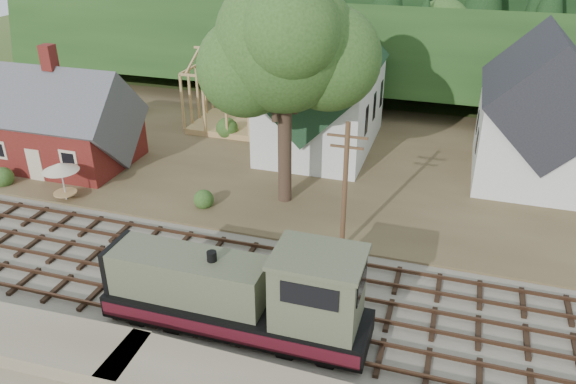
% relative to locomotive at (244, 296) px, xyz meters
% --- Properties ---
extents(ground, '(140.00, 140.00, 0.00)m').
position_rel_locomotive_xyz_m(ground, '(-4.21, 3.00, -2.17)').
color(ground, '#384C1E').
rests_on(ground, ground).
extents(railroad_bed, '(64.00, 11.00, 0.16)m').
position_rel_locomotive_xyz_m(railroad_bed, '(-4.21, 3.00, -2.09)').
color(railroad_bed, '#726B5B').
rests_on(railroad_bed, ground).
extents(village_flat, '(64.00, 26.00, 0.30)m').
position_rel_locomotive_xyz_m(village_flat, '(-4.21, 21.00, -2.02)').
color(village_flat, brown).
rests_on(village_flat, ground).
extents(hillside, '(70.00, 28.96, 12.74)m').
position_rel_locomotive_xyz_m(hillside, '(-4.21, 45.00, -2.17)').
color(hillside, '#1E3F19').
rests_on(hillside, ground).
extents(ridge, '(80.00, 20.00, 12.00)m').
position_rel_locomotive_xyz_m(ridge, '(-4.21, 61.00, -2.17)').
color(ridge, black).
rests_on(ridge, ground).
extents(depot, '(10.80, 7.41, 9.00)m').
position_rel_locomotive_xyz_m(depot, '(-20.21, 14.00, 1.05)').
color(depot, '#561B13').
rests_on(depot, village_flat).
extents(church, '(8.40, 15.17, 13.00)m').
position_rel_locomotive_xyz_m(church, '(-2.21, 22.68, 3.01)').
color(church, silver).
rests_on(church, village_flat).
extents(farmhouse, '(8.40, 10.80, 10.60)m').
position_rel_locomotive_xyz_m(farmhouse, '(13.79, 22.00, 2.70)').
color(farmhouse, silver).
rests_on(farmhouse, village_flat).
extents(timber_frame, '(8.20, 6.20, 6.99)m').
position_rel_locomotive_xyz_m(timber_frame, '(-10.21, 25.00, 1.10)').
color(timber_frame, tan).
rests_on(timber_frame, village_flat).
extents(lattice_tower, '(3.20, 3.20, 12.12)m').
position_rel_locomotive_xyz_m(lattice_tower, '(-10.21, 31.00, 7.86)').
color(lattice_tower, silver).
rests_on(lattice_tower, village_flat).
extents(big_tree, '(10.90, 8.40, 14.70)m').
position_rel_locomotive_xyz_m(big_tree, '(-2.04, 13.08, 8.05)').
color(big_tree, '#38281E').
rests_on(big_tree, village_flat).
extents(telegraph_pole_near, '(2.20, 0.28, 8.00)m').
position_rel_locomotive_xyz_m(telegraph_pole_near, '(2.79, 8.20, 2.08)').
color(telegraph_pole_near, '#4C331E').
rests_on(telegraph_pole_near, ground).
extents(locomotive, '(12.31, 3.08, 4.92)m').
position_rel_locomotive_xyz_m(locomotive, '(0.00, 0.00, 0.00)').
color(locomotive, black).
rests_on(locomotive, railroad_bed).
extents(car_blue, '(1.41, 3.20, 1.07)m').
position_rel_locomotive_xyz_m(car_blue, '(-17.00, 16.15, -1.33)').
color(car_blue, '#5784BB').
rests_on(car_blue, village_flat).
extents(patio_set, '(2.40, 2.40, 2.67)m').
position_rel_locomotive_xyz_m(patio_set, '(-16.35, 8.57, 0.41)').
color(patio_set, silver).
rests_on(patio_set, village_flat).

